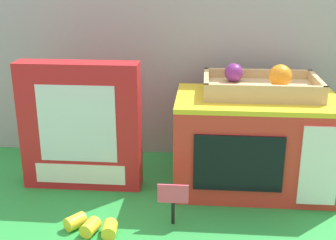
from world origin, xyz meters
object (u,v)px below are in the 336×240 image
Objects in this scene: cookie_set_box at (81,126)px; loose_toy_banana at (92,226)px; food_groups_crate at (261,86)px; price_sign at (173,198)px; toy_microwave at (254,143)px.

loose_toy_banana is (0.08, -0.22, -0.15)m from cookie_set_box.
cookie_set_box is (-0.46, -0.07, -0.10)m from food_groups_crate.
cookie_set_box is 0.32m from price_sign.
toy_microwave is 0.29m from price_sign.
toy_microwave is at bearing 4.30° from cookie_set_box.
cookie_set_box reaches higher than toy_microwave.
toy_microwave is 4.10× the size of price_sign.
toy_microwave is 0.46m from cookie_set_box.
toy_microwave is at bearing -108.15° from food_groups_crate.
cookie_set_box is 3.37× the size of price_sign.
toy_microwave is 3.21× the size of loose_toy_banana.
price_sign reaches higher than loose_toy_banana.
loose_toy_banana is (-0.18, -0.05, -0.05)m from price_sign.
food_groups_crate is 0.48m from cookie_set_box.
food_groups_crate is 2.29× the size of loose_toy_banana.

